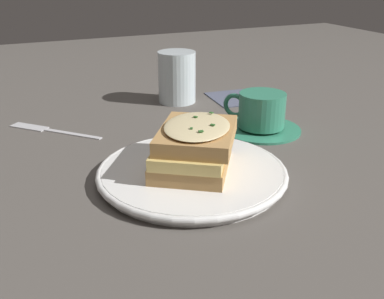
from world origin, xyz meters
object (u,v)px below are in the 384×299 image
Objects in this scene: dinner_plate at (192,173)px; water_glass at (177,77)px; fork at (45,129)px; teacup_with_saucer at (261,114)px; napkin at (234,98)px; sandwich at (194,147)px.

water_glass is at bearing 161.08° from dinner_plate.
dinner_plate reaches higher than fork.
teacup_with_saucer is at bearing -67.99° from fork.
fork is at bearing -149.98° from dinner_plate.
dinner_plate is 0.38m from napkin.
dinner_plate is 1.81× the size of fork.
water_glass is at bearing -18.55° from teacup_with_saucer.
dinner_plate is at bearing -18.92° from water_glass.
water_glass is 0.92× the size of napkin.
dinner_plate is 0.22m from teacup_with_saucer.
teacup_with_saucer is 0.19m from napkin.
sandwich is at bearing 97.62° from dinner_plate.
teacup_with_saucer is at bearing 124.01° from sandwich.
water_glass reaches higher than dinner_plate.
fork is 1.27× the size of napkin.
sandwich is at bearing -103.41° from fork.
dinner_plate is 2.30× the size of napkin.
napkin is at bearing 142.86° from dinner_plate.
napkin is (-0.31, 0.23, -0.01)m from dinner_plate.
sandwich is (-0.00, 0.00, 0.04)m from dinner_plate.
teacup_with_saucer is (-0.12, 0.18, 0.02)m from dinner_plate.
teacup_with_saucer is at bearing 123.64° from dinner_plate.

